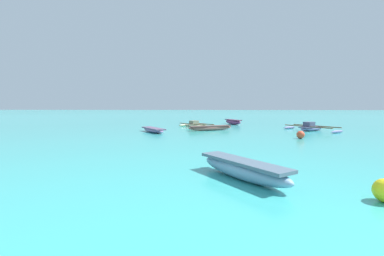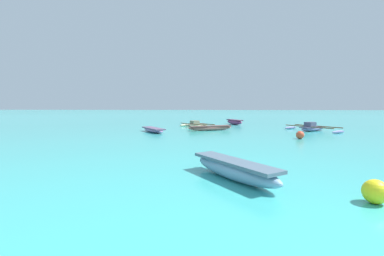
{
  "view_description": "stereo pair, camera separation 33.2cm",
  "coord_description": "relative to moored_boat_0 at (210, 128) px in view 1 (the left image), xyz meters",
  "views": [
    {
      "loc": [
        -2.7,
        -1.42,
        1.83
      ],
      "look_at": [
        -3.98,
        16.96,
        0.25
      ],
      "focal_mm": 24.0,
      "sensor_mm": 36.0,
      "label": 1
    },
    {
      "loc": [
        -2.37,
        -1.39,
        1.83
      ],
      "look_at": [
        -3.98,
        16.96,
        0.25
      ],
      "focal_mm": 24.0,
      "sensor_mm": 36.0,
      "label": 2
    }
  ],
  "objects": [
    {
      "name": "moored_boat_5",
      "position": [
        0.78,
        -12.91,
        0.07
      ],
      "size": [
        2.26,
        2.78,
        0.48
      ],
      "rotation": [
        0.0,
        0.0,
        -0.94
      ],
      "color": "#7BA0C0",
      "rests_on": "ground_plane"
    },
    {
      "name": "moored_boat_2",
      "position": [
        7.45,
        0.18,
        0.02
      ],
      "size": [
        3.42,
        4.09,
        0.67
      ],
      "rotation": [
        0.0,
        0.0,
        0.61
      ],
      "color": "#807AAF",
      "rests_on": "ground_plane"
    },
    {
      "name": "moored_boat_0",
      "position": [
        0.0,
        0.0,
        0.0
      ],
      "size": [
        3.44,
        2.08,
        0.36
      ],
      "rotation": [
        0.0,
        0.0,
        0.45
      ],
      "color": "#A56158",
      "rests_on": "ground_plane"
    },
    {
      "name": "moored_boat_4",
      "position": [
        -3.98,
        -1.67,
        -0.02
      ],
      "size": [
        2.33,
        2.93,
        0.31
      ],
      "rotation": [
        0.0,
        0.0,
        -0.97
      ],
      "color": "#9C78AD",
      "rests_on": "ground_plane"
    },
    {
      "name": "moored_boat_1",
      "position": [
        -1.21,
        2.6,
        -0.0
      ],
      "size": [
        3.38,
        3.46,
        0.6
      ],
      "rotation": [
        0.0,
        0.0,
        0.76
      ],
      "color": "beige",
      "rests_on": "ground_plane"
    },
    {
      "name": "moored_boat_3",
      "position": [
        2.28,
        6.47,
        0.07
      ],
      "size": [
        1.67,
        2.63,
        0.48
      ],
      "rotation": [
        0.0,
        0.0,
        -1.11
      ],
      "color": "#953B6E",
      "rests_on": "ground_plane"
    },
    {
      "name": "mooring_buoy_1",
      "position": [
        5.06,
        -4.6,
        0.02
      ],
      "size": [
        0.44,
        0.44,
        0.44
      ],
      "color": "#E54C2D",
      "rests_on": "ground_plane"
    }
  ]
}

